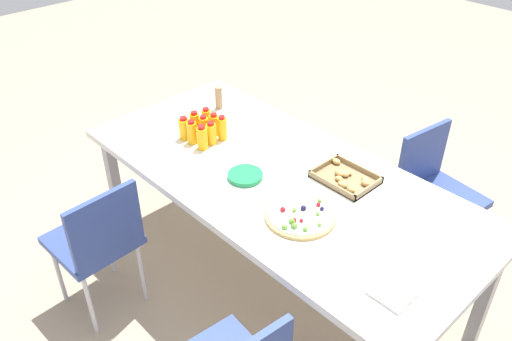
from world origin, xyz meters
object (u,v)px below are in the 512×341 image
object	(u,v)px
napkin_stack	(393,292)
plate_stack	(245,176)
chair_near_left	(98,239)
juice_bottle_4	(204,128)
juice_bottle_3	(195,123)
juice_bottle_8	(222,128)
chair_far_right	(434,186)
juice_bottle_1	(192,132)
fruit_pizza	(300,215)
cardboard_tube	(219,98)
juice_bottle_5	(211,133)
juice_bottle_7	(214,125)
juice_bottle_2	(202,138)
party_table	(278,184)
juice_bottle_0	(184,129)
juice_bottle_6	(206,119)
snack_tray	(346,178)

from	to	relation	value
napkin_stack	plate_stack	bearing A→B (deg)	173.49
chair_near_left	juice_bottle_4	distance (m)	0.83
juice_bottle_3	juice_bottle_8	bearing A→B (deg)	25.79
chair_far_right	napkin_stack	xyz separation A→B (m)	(0.42, -1.09, 0.26)
juice_bottle_1	fruit_pizza	size ratio (longest dim) A/B	0.43
chair_near_left	napkin_stack	distance (m)	1.48
cardboard_tube	juice_bottle_5	bearing A→B (deg)	-45.60
juice_bottle_4	juice_bottle_7	distance (m)	0.07
juice_bottle_3	plate_stack	size ratio (longest dim) A/B	0.79
juice_bottle_5	fruit_pizza	xyz separation A→B (m)	(0.78, -0.12, -0.05)
juice_bottle_3	juice_bottle_2	bearing A→B (deg)	-24.33
party_table	napkin_stack	world-z (taller)	napkin_stack
juice_bottle_0	juice_bottle_4	world-z (taller)	juice_bottle_4
plate_stack	party_table	bearing A→B (deg)	55.86
juice_bottle_5	juice_bottle_6	xyz separation A→B (m)	(-0.14, 0.08, 0.00)
juice_bottle_2	juice_bottle_3	distance (m)	0.17
chair_far_right	juice_bottle_8	world-z (taller)	juice_bottle_8
juice_bottle_4	cardboard_tube	size ratio (longest dim) A/B	1.02
party_table	chair_near_left	size ratio (longest dim) A/B	2.63
juice_bottle_1	juice_bottle_8	distance (m)	0.17
juice_bottle_7	plate_stack	distance (m)	0.48
plate_stack	cardboard_tube	distance (m)	0.78
juice_bottle_1	juice_bottle_0	bearing A→B (deg)	-177.81
juice_bottle_3	plate_stack	bearing A→B (deg)	-9.64
party_table	chair_near_left	world-z (taller)	chair_near_left
juice_bottle_2	juice_bottle_3	xyz separation A→B (m)	(-0.15, 0.07, -0.00)
chair_far_right	fruit_pizza	size ratio (longest dim) A/B	2.52
juice_bottle_2	juice_bottle_5	size ratio (longest dim) A/B	1.07
snack_tray	napkin_stack	size ratio (longest dim) A/B	1.99
juice_bottle_2	party_table	bearing A→B (deg)	14.92
juice_bottle_4	juice_bottle_6	bearing A→B (deg)	133.91
party_table	juice_bottle_0	xyz separation A→B (m)	(-0.62, -0.13, 0.12)
chair_near_left	napkin_stack	size ratio (longest dim) A/B	5.53
chair_near_left	juice_bottle_8	xyz separation A→B (m)	(0.01, 0.83, 0.32)
juice_bottle_2	juice_bottle_5	world-z (taller)	juice_bottle_2
juice_bottle_5	cardboard_tube	xyz separation A→B (m)	(-0.29, 0.30, 0.01)
juice_bottle_3	juice_bottle_4	world-z (taller)	juice_bottle_4
juice_bottle_4	chair_far_right	bearing A→B (deg)	41.76
chair_far_right	juice_bottle_6	world-z (taller)	juice_bottle_6
juice_bottle_3	napkin_stack	bearing A→B (deg)	-7.62
juice_bottle_3	snack_tray	world-z (taller)	juice_bottle_3
chair_far_right	juice_bottle_0	bearing A→B (deg)	-39.99
juice_bottle_6	fruit_pizza	size ratio (longest dim) A/B	0.41
juice_bottle_4	plate_stack	world-z (taller)	juice_bottle_4
juice_bottle_7	snack_tray	distance (m)	0.83
juice_bottle_4	juice_bottle_6	xyz separation A→B (m)	(-0.08, 0.08, -0.01)
juice_bottle_6	juice_bottle_8	bearing A→B (deg)	-3.40
chair_far_right	juice_bottle_6	xyz separation A→B (m)	(-1.07, -0.81, 0.32)
party_table	juice_bottle_0	size ratio (longest dim) A/B	16.06
juice_bottle_5	fruit_pizza	distance (m)	0.79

